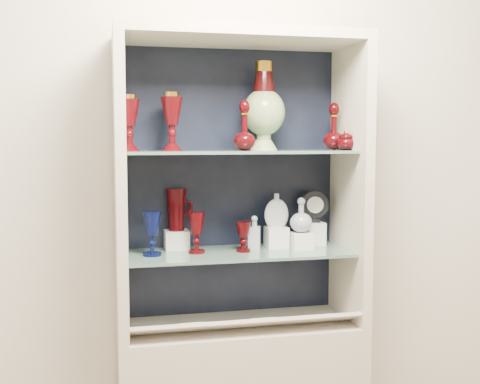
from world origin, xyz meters
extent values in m
cube|color=beige|center=(0.00, 1.75, 1.40)|extent=(3.50, 0.02, 2.80)
cube|color=black|center=(0.00, 1.72, 1.32)|extent=(0.98, 0.02, 1.15)
cube|color=beige|center=(-0.48, 1.53, 1.32)|extent=(0.04, 0.40, 1.15)
cube|color=beige|center=(0.48, 1.53, 1.32)|extent=(0.04, 0.40, 1.15)
cube|color=beige|center=(0.00, 1.53, 1.92)|extent=(1.00, 0.40, 0.04)
cube|color=slate|center=(0.00, 1.55, 1.04)|extent=(0.92, 0.34, 0.01)
cube|color=slate|center=(0.00, 1.55, 1.46)|extent=(0.92, 0.34, 0.01)
cube|color=beige|center=(0.00, 1.42, 0.78)|extent=(0.92, 0.17, 0.09)
cube|color=white|center=(0.06, 1.42, 0.80)|extent=(0.10, 0.06, 0.03)
cube|color=white|center=(-0.22, 1.42, 0.80)|extent=(0.10, 0.06, 0.03)
cube|color=silver|center=(-0.25, 1.66, 1.09)|extent=(0.10, 0.10, 0.08)
cube|color=silver|center=(0.17, 1.60, 1.09)|extent=(0.09, 0.09, 0.09)
cube|color=silver|center=(0.27, 1.55, 1.08)|extent=(0.09, 0.09, 0.07)
cube|color=silver|center=(0.36, 1.63, 1.10)|extent=(0.08, 0.08, 0.10)
camera|label=1|loc=(-0.54, -0.85, 1.52)|focal=45.00mm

